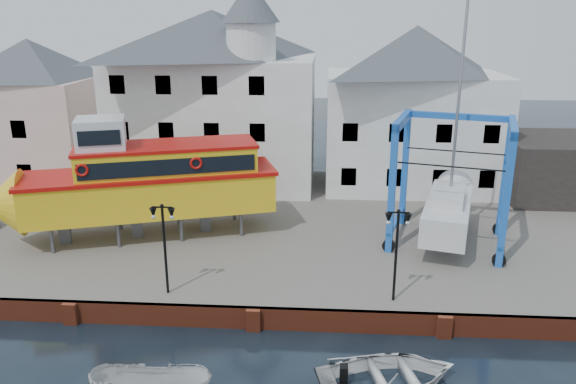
{
  "coord_description": "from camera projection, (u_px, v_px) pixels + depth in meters",
  "views": [
    {
      "loc": [
        2.9,
        -20.97,
        12.9
      ],
      "look_at": [
        1.0,
        7.0,
        4.0
      ],
      "focal_mm": 35.0,
      "sensor_mm": 36.0,
      "label": 1
    }
  ],
  "objects": [
    {
      "name": "ground",
      "position": [
        254.0,
        330.0,
        24.04
      ],
      "size": [
        140.0,
        140.0,
        0.0
      ],
      "primitive_type": "plane",
      "color": "black",
      "rests_on": "ground"
    },
    {
      "name": "hardstanding",
      "position": [
        276.0,
        226.0,
        34.34
      ],
      "size": [
        44.0,
        22.0,
        1.0
      ],
      "primitive_type": "cube",
      "color": "#5F5A54",
      "rests_on": "ground"
    },
    {
      "name": "quay_wall",
      "position": [
        254.0,
        318.0,
        23.98
      ],
      "size": [
        44.0,
        0.47,
        1.0
      ],
      "color": "maroon",
      "rests_on": "ground"
    },
    {
      "name": "building_pink",
      "position": [
        36.0,
        112.0,
        40.45
      ],
      "size": [
        8.0,
        7.0,
        10.3
      ],
      "color": "beige",
      "rests_on": "hardstanding"
    },
    {
      "name": "building_white_main",
      "position": [
        216.0,
        97.0,
        39.62
      ],
      "size": [
        14.0,
        8.3,
        14.0
      ],
      "color": "silver",
      "rests_on": "hardstanding"
    },
    {
      "name": "building_white_right",
      "position": [
        413.0,
        108.0,
        39.52
      ],
      "size": [
        12.0,
        8.0,
        11.2
      ],
      "color": "silver",
      "rests_on": "hardstanding"
    },
    {
      "name": "shed_dark",
      "position": [
        562.0,
        167.0,
        38.07
      ],
      "size": [
        8.0,
        7.0,
        4.0
      ],
      "primitive_type": "cube",
      "color": "black",
      "rests_on": "hardstanding"
    },
    {
      "name": "lamp_post_left",
      "position": [
        163.0,
        226.0,
        24.17
      ],
      "size": [
        1.12,
        0.32,
        4.2
      ],
      "color": "black",
      "rests_on": "hardstanding"
    },
    {
      "name": "lamp_post_right",
      "position": [
        397.0,
        232.0,
        23.53
      ],
      "size": [
        1.12,
        0.32,
        4.2
      ],
      "color": "black",
      "rests_on": "hardstanding"
    },
    {
      "name": "tour_boat",
      "position": [
        134.0,
        182.0,
        30.57
      ],
      "size": [
        15.87,
        8.26,
        6.74
      ],
      "rotation": [
        0.0,
        0.0,
        0.31
      ],
      "color": "#59595E",
      "rests_on": "hardstanding"
    },
    {
      "name": "travel_lift",
      "position": [
        450.0,
        200.0,
        30.66
      ],
      "size": [
        7.16,
        8.94,
        13.09
      ],
      "rotation": [
        0.0,
        0.0,
        -0.27
      ],
      "color": "blue",
      "rests_on": "hardstanding"
    }
  ]
}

